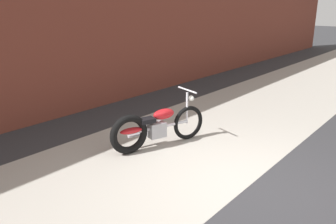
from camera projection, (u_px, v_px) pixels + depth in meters
ground_plane at (248, 187)px, 5.09m from camera, size 80.00×80.00×0.00m
sidewalk_slab at (159, 155)px, 6.16m from camera, size 36.00×3.50×0.01m
motorcycle_red at (153, 128)px, 6.38m from camera, size 1.94×0.83×1.03m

